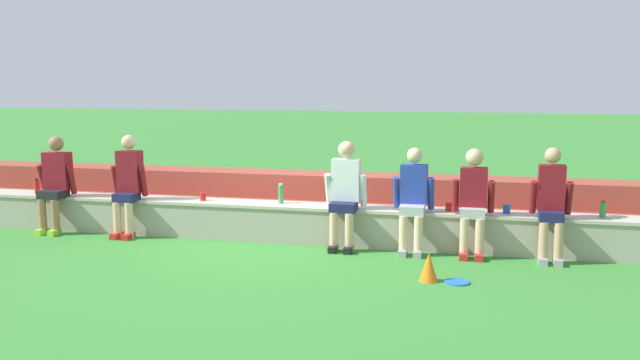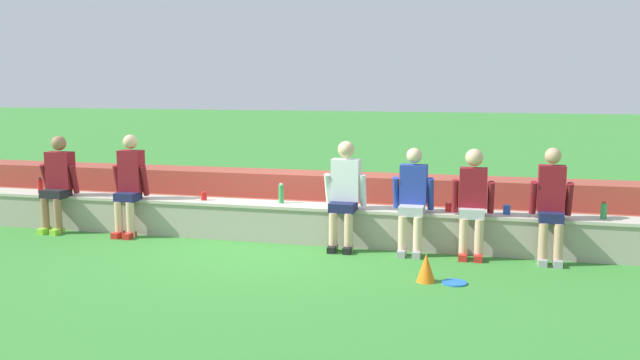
{
  "view_description": "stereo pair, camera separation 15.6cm",
  "coord_description": "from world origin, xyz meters",
  "views": [
    {
      "loc": [
        2.71,
        -8.38,
        2.15
      ],
      "look_at": [
        0.67,
        0.22,
        0.85
      ],
      "focal_mm": 37.6,
      "sensor_mm": 36.0,
      "label": 1
    },
    {
      "loc": [
        2.86,
        -8.34,
        2.15
      ],
      "look_at": [
        0.67,
        0.22,
        0.85
      ],
      "focal_mm": 37.6,
      "sensor_mm": 36.0,
      "label": 2
    }
  ],
  "objects": [
    {
      "name": "ground_plane",
      "position": [
        0.0,
        0.0,
        0.0
      ],
      "size": [
        80.0,
        80.0,
        0.0
      ],
      "primitive_type": "plane",
      "color": "#388433"
    },
    {
      "name": "stone_seating_wall",
      "position": [
        0.0,
        0.22,
        0.27
      ],
      "size": [
        9.39,
        0.48,
        0.51
      ],
      "color": "#A8A08E",
      "rests_on": "ground"
    },
    {
      "name": "brick_bleachers",
      "position": [
        0.0,
        1.37,
        0.31
      ],
      "size": [
        11.5,
        1.3,
        0.75
      ],
      "color": "#9B4435",
      "rests_on": "ground"
    },
    {
      "name": "person_far_left",
      "position": [
        -3.18,
        -0.01,
        0.74
      ],
      "size": [
        0.56,
        0.51,
        1.38
      ],
      "color": "#996B4C",
      "rests_on": "ground"
    },
    {
      "name": "person_left_of_center",
      "position": [
        -2.03,
        -0.0,
        0.75
      ],
      "size": [
        0.51,
        0.48,
        1.42
      ],
      "color": "#DBAD89",
      "rests_on": "ground"
    },
    {
      "name": "person_center",
      "position": [
        1.06,
        0.01,
        0.75
      ],
      "size": [
        0.54,
        0.55,
        1.39
      ],
      "color": "#DBAD89",
      "rests_on": "ground"
    },
    {
      "name": "person_right_of_center",
      "position": [
        1.94,
        0.0,
        0.7
      ],
      "size": [
        0.52,
        0.54,
        1.33
      ],
      "color": "beige",
      "rests_on": "ground"
    },
    {
      "name": "person_far_right",
      "position": [
        2.68,
        -0.03,
        0.72
      ],
      "size": [
        0.51,
        0.47,
        1.34
      ],
      "color": "#DBAD89",
      "rests_on": "ground"
    },
    {
      "name": "person_rightmost_edge",
      "position": [
        3.59,
        -0.03,
        0.72
      ],
      "size": [
        0.49,
        0.49,
        1.37
      ],
      "color": "tan",
      "rests_on": "ground"
    },
    {
      "name": "water_bottle_near_right",
      "position": [
        -3.63,
        0.18,
        0.61
      ],
      "size": [
        0.07,
        0.07,
        0.23
      ],
      "color": "red",
      "rests_on": "stone_seating_wall"
    },
    {
      "name": "water_bottle_mid_left",
      "position": [
        0.12,
        0.26,
        0.64
      ],
      "size": [
        0.07,
        0.07,
        0.27
      ],
      "color": "green",
      "rests_on": "stone_seating_wall"
    },
    {
      "name": "water_bottle_mid_right",
      "position": [
        4.22,
        0.22,
        0.61
      ],
      "size": [
        0.07,
        0.07,
        0.21
      ],
      "color": "green",
      "rests_on": "stone_seating_wall"
    },
    {
      "name": "plastic_cup_left_end",
      "position": [
        3.09,
        0.22,
        0.56
      ],
      "size": [
        0.09,
        0.09,
        0.11
      ],
      "primitive_type": "cylinder",
      "color": "blue",
      "rests_on": "stone_seating_wall"
    },
    {
      "name": "plastic_cup_right_end",
      "position": [
        -1.0,
        0.21,
        0.56
      ],
      "size": [
        0.08,
        0.08,
        0.11
      ],
      "primitive_type": "cylinder",
      "color": "red",
      "rests_on": "stone_seating_wall"
    },
    {
      "name": "plastic_cup_middle",
      "position": [
        2.37,
        0.21,
        0.56
      ],
      "size": [
        0.08,
        0.08,
        0.11
      ],
      "primitive_type": "cylinder",
      "color": "red",
      "rests_on": "stone_seating_wall"
    },
    {
      "name": "frisbee",
      "position": [
        2.54,
        -1.24,
        0.01
      ],
      "size": [
        0.27,
        0.27,
        0.02
      ],
      "primitive_type": "cylinder",
      "color": "blue",
      "rests_on": "ground"
    },
    {
      "name": "sports_cone",
      "position": [
        2.24,
        -1.24,
        0.16
      ],
      "size": [
        0.21,
        0.21,
        0.32
      ],
      "primitive_type": "cone",
      "color": "orange",
      "rests_on": "ground"
    }
  ]
}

